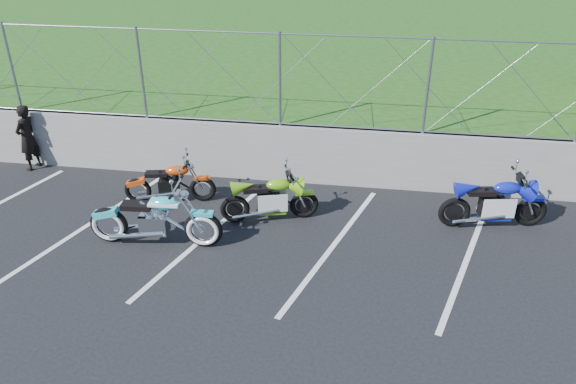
# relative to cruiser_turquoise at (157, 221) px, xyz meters

# --- Properties ---
(ground) EXTENTS (90.00, 90.00, 0.00)m
(ground) POSITION_rel_cruiser_turquoise_xyz_m (0.79, -0.57, -0.49)
(ground) COLOR black
(ground) RESTS_ON ground
(retaining_wall) EXTENTS (30.00, 0.22, 1.30)m
(retaining_wall) POSITION_rel_cruiser_turquoise_xyz_m (0.79, 2.93, 0.16)
(retaining_wall) COLOR slate
(retaining_wall) RESTS_ON ground
(grass_field) EXTENTS (30.00, 20.00, 1.30)m
(grass_field) POSITION_rel_cruiser_turquoise_xyz_m (0.79, 12.93, 0.16)
(grass_field) COLOR #1D4813
(grass_field) RESTS_ON ground
(chain_link_fence) EXTENTS (28.00, 0.03, 2.00)m
(chain_link_fence) POSITION_rel_cruiser_turquoise_xyz_m (0.79, 2.93, 1.81)
(chain_link_fence) COLOR gray
(chain_link_fence) RESTS_ON retaining_wall
(parking_lines) EXTENTS (18.29, 4.31, 0.01)m
(parking_lines) POSITION_rel_cruiser_turquoise_xyz_m (1.99, 0.43, -0.49)
(parking_lines) COLOR silver
(parking_lines) RESTS_ON ground
(cruiser_turquoise) EXTENTS (2.47, 0.78, 1.23)m
(cruiser_turquoise) POSITION_rel_cruiser_turquoise_xyz_m (0.00, 0.00, 0.00)
(cruiser_turquoise) COLOR black
(cruiser_turquoise) RESTS_ON ground
(naked_orange) EXTENTS (1.87, 0.63, 0.94)m
(naked_orange) POSITION_rel_cruiser_turquoise_xyz_m (-0.28, 1.58, -0.09)
(naked_orange) COLOR black
(naked_orange) RESTS_ON ground
(sportbike_green) EXTENTS (1.89, 0.75, 1.01)m
(sportbike_green) POSITION_rel_cruiser_turquoise_xyz_m (1.89, 1.17, -0.06)
(sportbike_green) COLOR black
(sportbike_green) RESTS_ON ground
(sportbike_blue) EXTENTS (2.08, 0.74, 1.09)m
(sportbike_blue) POSITION_rel_cruiser_turquoise_xyz_m (6.17, 1.58, -0.02)
(sportbike_blue) COLOR black
(sportbike_blue) RESTS_ON ground
(person_standing) EXTENTS (0.46, 0.62, 1.55)m
(person_standing) POSITION_rel_cruiser_turquoise_xyz_m (-4.04, 2.63, 0.28)
(person_standing) COLOR black
(person_standing) RESTS_ON ground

